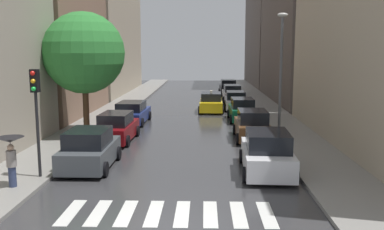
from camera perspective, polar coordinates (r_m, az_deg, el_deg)
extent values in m
cube|color=#353538|center=(35.88, -0.15, 0.51)|extent=(28.00, 72.00, 0.04)
cube|color=gray|center=(36.65, -10.36, 0.70)|extent=(3.00, 72.00, 0.15)
cube|color=gray|center=(36.25, 10.17, 0.61)|extent=(3.00, 72.00, 0.15)
cube|color=silver|center=(14.42, -16.14, -12.58)|extent=(0.45, 2.20, 0.01)
cube|color=silver|center=(14.18, -12.59, -12.81)|extent=(0.45, 2.20, 0.01)
cube|color=silver|center=(13.99, -8.92, -13.01)|extent=(0.45, 2.20, 0.01)
cube|color=silver|center=(13.86, -5.16, -13.15)|extent=(0.45, 2.20, 0.01)
cube|color=silver|center=(13.79, -1.34, -13.24)|extent=(0.45, 2.20, 0.01)
cube|color=silver|center=(13.77, 2.50, -13.27)|extent=(0.45, 2.20, 0.01)
cube|color=silver|center=(13.81, 6.34, -13.25)|extent=(0.45, 2.20, 0.01)
cube|color=silver|center=(13.92, 10.14, -13.17)|extent=(0.45, 2.20, 0.01)
cube|color=#B2A38C|center=(52.45, -12.13, 15.04)|extent=(6.00, 20.33, 22.01)
cube|color=#564C47|center=(44.11, 14.97, 12.54)|extent=(6.00, 18.57, 16.49)
cube|color=#564C47|center=(63.74, 10.93, 14.61)|extent=(6.00, 19.55, 23.48)
cube|color=#474C51|center=(19.21, -13.68, -5.19)|extent=(1.93, 4.11, 0.87)
cube|color=black|center=(18.84, -13.93, -3.00)|extent=(1.70, 2.26, 0.71)
cylinder|color=black|center=(20.81, -15.24, -5.00)|extent=(0.22, 0.64, 0.64)
cylinder|color=black|center=(20.34, -10.02, -5.14)|extent=(0.22, 0.64, 0.64)
cylinder|color=black|center=(18.32, -17.69, -6.99)|extent=(0.22, 0.64, 0.64)
cylinder|color=black|center=(17.78, -11.77, -7.23)|extent=(0.22, 0.64, 0.64)
cube|color=maroon|center=(24.40, -10.14, -2.15)|extent=(1.91, 4.35, 0.82)
cube|color=black|center=(24.07, -10.31, -0.50)|extent=(1.63, 2.41, 0.67)
cylinder|color=black|center=(26.02, -11.28, -2.10)|extent=(0.24, 0.65, 0.64)
cylinder|color=black|center=(25.62, -7.46, -2.17)|extent=(0.24, 0.65, 0.64)
cylinder|color=black|center=(23.35, -13.06, -3.41)|extent=(0.24, 0.65, 0.64)
cylinder|color=black|center=(22.91, -8.81, -3.52)|extent=(0.24, 0.65, 0.64)
cube|color=navy|center=(30.14, -8.14, -0.07)|extent=(2.12, 4.65, 0.77)
cube|color=black|center=(29.82, -8.26, 1.18)|extent=(1.81, 2.58, 0.63)
cylinder|color=black|center=(31.85, -9.27, -0.05)|extent=(0.25, 0.65, 0.64)
cylinder|color=black|center=(31.46, -5.83, -0.09)|extent=(0.25, 0.65, 0.64)
cylinder|color=black|center=(28.96, -10.63, -0.98)|extent=(0.25, 0.65, 0.64)
cylinder|color=black|center=(28.53, -6.85, -1.03)|extent=(0.25, 0.65, 0.64)
cube|color=silver|center=(18.20, 10.10, -5.80)|extent=(2.12, 4.49, 0.91)
cube|color=black|center=(17.80, 10.25, -3.41)|extent=(1.81, 2.49, 0.74)
cylinder|color=black|center=(19.61, 6.78, -5.59)|extent=(0.24, 0.65, 0.64)
cylinder|color=black|center=(19.80, 12.45, -5.59)|extent=(0.24, 0.65, 0.64)
cylinder|color=black|center=(16.80, 7.27, -8.07)|extent=(0.24, 0.65, 0.64)
cylinder|color=black|center=(17.03, 13.89, -8.03)|extent=(0.24, 0.65, 0.64)
cube|color=brown|center=(24.70, 8.15, -1.92)|extent=(1.81, 4.15, 0.87)
cube|color=black|center=(24.36, 8.24, -0.18)|extent=(1.59, 2.28, 0.71)
cylinder|color=black|center=(26.01, 5.83, -1.98)|extent=(0.22, 0.64, 0.64)
cylinder|color=black|center=(26.20, 9.77, -1.98)|extent=(0.22, 0.64, 0.64)
cylinder|color=black|center=(23.34, 6.30, -3.24)|extent=(0.22, 0.64, 0.64)
cylinder|color=black|center=(23.55, 10.68, -3.23)|extent=(0.22, 0.64, 0.64)
cube|color=#0C4C2D|center=(31.10, 6.81, 0.30)|extent=(1.81, 4.13, 0.84)
cube|color=black|center=(30.80, 6.88, 1.64)|extent=(1.57, 2.28, 0.68)
cylinder|color=black|center=(32.40, 5.02, 0.18)|extent=(0.23, 0.64, 0.64)
cylinder|color=black|center=(32.58, 8.09, 0.17)|extent=(0.23, 0.64, 0.64)
cylinder|color=black|center=(29.74, 5.39, -0.61)|extent=(0.23, 0.64, 0.64)
cylinder|color=black|center=(29.93, 8.74, -0.61)|extent=(0.23, 0.64, 0.64)
cube|color=#B2B7BF|center=(36.99, 5.94, 1.64)|extent=(1.88, 4.20, 0.79)
cube|color=black|center=(36.70, 5.97, 2.71)|extent=(1.62, 2.32, 0.65)
cylinder|color=black|center=(38.35, 4.50, 1.54)|extent=(0.23, 0.64, 0.64)
cylinder|color=black|center=(38.44, 7.16, 1.51)|extent=(0.23, 0.64, 0.64)
cylinder|color=black|center=(35.63, 4.61, 0.98)|extent=(0.23, 0.64, 0.64)
cylinder|color=black|center=(35.72, 7.47, 0.95)|extent=(0.23, 0.64, 0.64)
cube|color=silver|center=(43.07, 5.45, 2.69)|extent=(1.85, 4.57, 0.82)
cube|color=black|center=(42.77, 5.49, 3.65)|extent=(1.61, 2.52, 0.67)
cylinder|color=black|center=(44.53, 4.15, 2.56)|extent=(0.23, 0.64, 0.64)
cylinder|color=black|center=(44.67, 6.43, 2.55)|extent=(0.23, 0.64, 0.64)
cylinder|color=black|center=(41.55, 4.38, 2.11)|extent=(0.23, 0.64, 0.64)
cylinder|color=black|center=(41.70, 6.83, 2.09)|extent=(0.23, 0.64, 0.64)
cube|color=black|center=(48.65, 4.90, 3.45)|extent=(1.89, 4.22, 0.89)
cube|color=black|center=(48.37, 4.94, 4.38)|extent=(1.63, 2.34, 0.73)
cylinder|color=black|center=(50.00, 3.75, 3.26)|extent=(0.23, 0.64, 0.64)
cylinder|color=black|center=(50.13, 5.81, 3.24)|extent=(0.23, 0.64, 0.64)
cylinder|color=black|center=(47.25, 3.93, 2.93)|extent=(0.23, 0.64, 0.64)
cylinder|color=black|center=(47.39, 6.11, 2.91)|extent=(0.23, 0.64, 0.64)
cube|color=yellow|center=(35.58, 2.61, 1.40)|extent=(1.95, 4.49, 0.80)
cube|color=black|center=(35.27, 2.62, 2.52)|extent=(1.68, 2.48, 0.65)
cube|color=#F2EDCC|center=(35.23, 2.63, 3.19)|extent=(0.21, 0.36, 0.18)
cylinder|color=black|center=(37.08, 1.20, 1.31)|extent=(0.23, 0.64, 0.64)
cylinder|color=black|center=(37.07, 4.06, 1.29)|extent=(0.23, 0.64, 0.64)
cylinder|color=black|center=(34.18, 1.04, 0.67)|extent=(0.23, 0.64, 0.64)
cylinder|color=black|center=(34.16, 4.15, 0.64)|extent=(0.23, 0.64, 0.64)
cylinder|color=navy|center=(17.08, -23.21, -7.70)|extent=(0.28, 0.28, 0.77)
cylinder|color=gray|center=(16.90, -23.35, -5.46)|extent=(0.36, 0.36, 0.61)
sphere|color=tan|center=(16.81, -23.44, -4.05)|extent=(0.24, 0.24, 0.24)
cone|color=black|center=(16.75, -23.50, -3.11)|extent=(1.00, 1.00, 0.20)
cylinder|color=#333338|center=(16.82, -23.42, -4.29)|extent=(0.02, 0.02, 0.71)
cylinder|color=#513823|center=(26.05, -14.19, 0.57)|extent=(0.36, 0.36, 2.81)
sphere|color=#2D7C33|center=(25.80, -14.48, 8.18)|extent=(4.82, 4.82, 4.82)
cylinder|color=black|center=(17.72, -20.20, -2.56)|extent=(0.12, 0.12, 3.40)
cube|color=black|center=(17.45, -20.57, 4.38)|extent=(0.30, 0.30, 0.90)
sphere|color=red|center=(17.26, -20.85, 5.32)|extent=(0.18, 0.18, 0.18)
sphere|color=#F2A519|center=(17.28, -20.80, 4.33)|extent=(0.18, 0.18, 0.18)
sphere|color=green|center=(17.30, -20.74, 3.34)|extent=(0.18, 0.18, 0.18)
cylinder|color=#595B60|center=(24.85, 11.95, 4.93)|extent=(0.16, 0.16, 6.84)
ellipsoid|color=beige|center=(24.87, 12.22, 13.16)|extent=(0.60, 0.28, 0.24)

